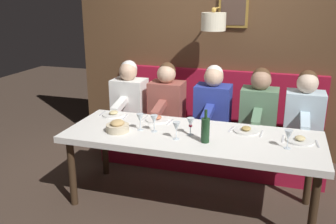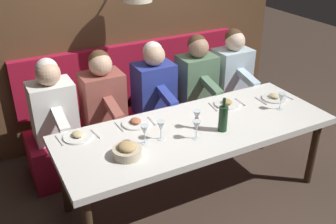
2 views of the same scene
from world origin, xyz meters
name	(u,v)px [view 1 (image 1 of 2)]	position (x,y,z in m)	size (l,w,h in m)	color
ground_plane	(190,203)	(0.00, 0.00, 0.00)	(12.00, 12.00, 0.00)	#423328
dining_table	(192,141)	(0.00, 0.00, 0.68)	(0.90, 2.40, 0.74)	silver
banquette_bench	(209,149)	(0.89, 0.00, 0.23)	(0.52, 2.60, 0.45)	maroon
back_wall_panel	(221,47)	(1.46, 0.00, 1.37)	(0.59, 3.80, 2.90)	brown
diner_nearest	(304,110)	(0.88, -1.02, 0.82)	(0.60, 0.40, 0.79)	silver
diner_near	(259,106)	(0.88, -0.55, 0.82)	(0.60, 0.40, 0.79)	#567A5B
diner_middle	(213,102)	(0.88, -0.03, 0.82)	(0.60, 0.40, 0.79)	#283893
diner_far	(167,98)	(0.88, 0.53, 0.82)	(0.60, 0.40, 0.79)	#934C42
diner_farthest	(129,95)	(0.88, 1.01, 0.82)	(0.60, 0.40, 0.79)	white
place_setting_0	(157,119)	(0.28, 0.44, 0.75)	(0.24, 0.31, 0.05)	white
place_setting_1	(114,114)	(0.30, 0.95, 0.75)	(0.24, 0.32, 0.05)	white
place_setting_2	(246,130)	(0.22, -0.48, 0.75)	(0.24, 0.32, 0.05)	silver
place_setting_3	(300,140)	(0.11, -0.97, 0.75)	(0.24, 0.32, 0.05)	silver
wine_glass_0	(140,118)	(-0.04, 0.50, 0.86)	(0.07, 0.07, 0.16)	silver
wine_glass_1	(154,120)	(-0.04, 0.36, 0.86)	(0.07, 0.07, 0.16)	silver
wine_glass_2	(288,135)	(-0.08, -0.86, 0.86)	(0.07, 0.07, 0.16)	silver
wine_glass_3	(190,123)	(-0.02, 0.01, 0.86)	(0.07, 0.07, 0.16)	silver
wine_glass_4	(176,127)	(-0.16, 0.10, 0.86)	(0.07, 0.07, 0.16)	silver
wine_bottle	(205,130)	(-0.15, -0.16, 0.86)	(0.08, 0.08, 0.30)	#19381E
bread_bowl	(118,127)	(-0.14, 0.69, 0.79)	(0.22, 0.22, 0.12)	beige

